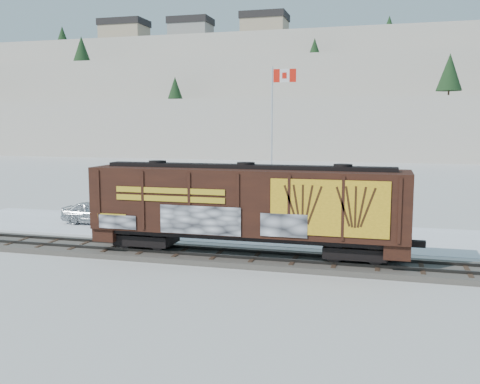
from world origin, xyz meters
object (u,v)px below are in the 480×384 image
(car_silver, at_px, (95,212))
(car_dark, at_px, (369,226))
(hopper_railcar, at_px, (246,204))
(car_white, at_px, (268,224))
(flagpole, at_px, (273,160))

(car_silver, bearing_deg, car_dark, -87.75)
(hopper_railcar, xyz_separation_m, car_silver, (-12.67, 7.01, -2.09))
(car_silver, bearing_deg, hopper_railcar, -118.74)
(car_dark, bearing_deg, car_white, 108.80)
(hopper_railcar, height_order, car_silver, hopper_railcar)
(hopper_railcar, distance_m, flagpole, 15.32)
(car_silver, xyz_separation_m, car_white, (12.51, -0.94, -0.03))
(flagpole, height_order, car_dark, flagpole)
(flagpole, xyz_separation_m, car_white, (1.59, -9.10, -3.37))
(flagpole, distance_m, car_white, 9.84)
(hopper_railcar, distance_m, car_white, 6.43)
(flagpole, bearing_deg, car_silver, -143.22)
(car_silver, relative_size, car_dark, 1.05)
(hopper_railcar, bearing_deg, car_dark, 52.51)
(flagpole, relative_size, car_silver, 2.41)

